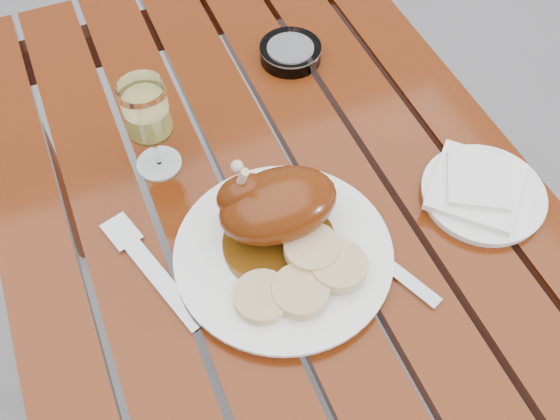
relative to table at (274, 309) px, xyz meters
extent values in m
plane|color=slate|center=(0.00, 0.00, -0.38)|extent=(60.00, 60.00, 0.00)
cube|color=maroon|center=(0.00, 0.00, 0.00)|extent=(0.80, 1.20, 0.75)
cylinder|color=white|center=(-0.03, -0.10, 0.38)|extent=(0.36, 0.36, 0.02)
cylinder|color=#522D09|center=(-0.03, -0.09, 0.40)|extent=(0.16, 0.16, 0.00)
ellipsoid|color=#692307|center=(-0.01, -0.06, 0.44)|extent=(0.17, 0.11, 0.09)
ellipsoid|color=#692307|center=(-0.05, -0.03, 0.45)|extent=(0.08, 0.05, 0.07)
cylinder|color=#C6B28C|center=(-0.06, -0.03, 0.47)|extent=(0.02, 0.04, 0.09)
cylinder|color=tan|center=(-0.08, -0.16, 0.40)|extent=(0.08, 0.08, 0.02)
cylinder|color=tan|center=(-0.03, -0.18, 0.41)|extent=(0.08, 0.08, 0.02)
cylinder|color=tan|center=(0.03, -0.16, 0.41)|extent=(0.08, 0.08, 0.02)
cylinder|color=tan|center=(0.01, -0.13, 0.42)|extent=(0.08, 0.08, 0.02)
cylinder|color=#D5D061|center=(-0.14, 0.13, 0.46)|extent=(0.08, 0.08, 0.17)
cylinder|color=white|center=(0.29, -0.12, 0.38)|extent=(0.25, 0.25, 0.02)
cube|color=white|center=(0.28, -0.11, 0.40)|extent=(0.19, 0.19, 0.01)
cylinder|color=#B2B7BC|center=(0.15, 0.28, 0.39)|extent=(0.14, 0.14, 0.03)
cube|color=gray|center=(-0.20, -0.06, 0.38)|extent=(0.08, 0.20, 0.01)
cube|color=gray|center=(0.10, -0.16, 0.38)|extent=(0.10, 0.20, 0.01)
camera|label=1|loc=(-0.21, -0.52, 1.14)|focal=40.00mm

